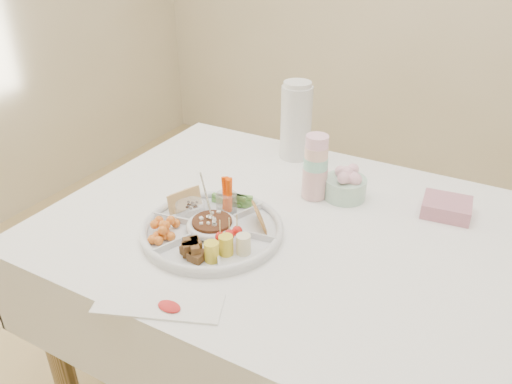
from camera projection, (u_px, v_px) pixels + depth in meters
The scene contains 14 objects.
dining_table at pixel (312, 332), 1.56m from camera, with size 1.52×1.02×0.76m, color white.
party_tray at pixel (212, 227), 1.35m from camera, with size 0.38×0.38×0.04m, color silver.
bean_dip at pixel (212, 225), 1.35m from camera, with size 0.11×0.11×0.04m, color #381609.
tortillas at pixel (259, 216), 1.36m from camera, with size 0.10×0.10×0.06m, color #AF6B41, non-canonical shape.
carrot_cucumber at pixel (230, 192), 1.44m from camera, with size 0.12×0.12×0.11m, color #FF4700, non-canonical shape.
pita_raisins at pixel (185, 202), 1.43m from camera, with size 0.12×0.12×0.06m, color #EAAD77, non-canonical shape.
cherries at pixel (163, 228), 1.32m from camera, with size 0.11×0.11×0.04m, color #CC6230, non-canonical shape.
granola_chunks at pixel (190, 250), 1.24m from camera, with size 0.10×0.10×0.04m, color brown, non-canonical shape.
banana_tomato at pixel (242, 237), 1.25m from camera, with size 0.12×0.12×0.10m, color #F4EC79, non-canonical shape.
cup_stack at pixel (316, 166), 1.49m from camera, with size 0.08×0.08×0.21m, color beige.
thermos at pixel (296, 120), 1.73m from camera, with size 0.11×0.11×0.28m, color silver.
flower_bowl at pixel (345, 183), 1.52m from camera, with size 0.13×0.13×0.10m, color #B1DAC3.
napkin_stack at pixel (446, 207), 1.44m from camera, with size 0.13×0.12×0.04m, color #B87386.
placemat at pixel (159, 304), 1.11m from camera, with size 0.29×0.10×0.01m, color white.
Camera 1 is at (0.40, -1.09, 1.53)m, focal length 35.00 mm.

